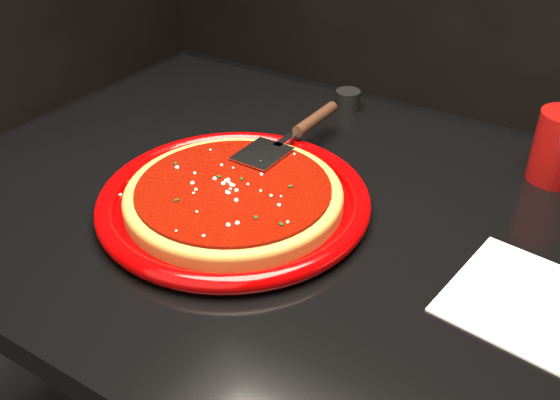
{
  "coord_description": "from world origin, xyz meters",
  "views": [
    {
      "loc": [
        0.33,
        -0.66,
        1.26
      ],
      "look_at": [
        -0.07,
        -0.02,
        0.77
      ],
      "focal_mm": 40.0,
      "sensor_mm": 36.0,
      "label": 1
    }
  ],
  "objects_px": {
    "cup": "(560,147)",
    "ramekin": "(348,100)",
    "plate": "(234,200)",
    "table": "(319,391)",
    "pizza_server": "(292,134)"
  },
  "relations": [
    {
      "from": "cup",
      "to": "plate",
      "type": "bearing_deg",
      "value": -137.97
    },
    {
      "from": "plate",
      "to": "ramekin",
      "type": "distance_m",
      "value": 0.4
    },
    {
      "from": "pizza_server",
      "to": "cup",
      "type": "relative_size",
      "value": 2.52
    },
    {
      "from": "cup",
      "to": "ramekin",
      "type": "height_order",
      "value": "cup"
    },
    {
      "from": "pizza_server",
      "to": "ramekin",
      "type": "xyz_separation_m",
      "value": [
        -0.01,
        0.23,
        -0.03
      ]
    },
    {
      "from": "table",
      "to": "plate",
      "type": "height_order",
      "value": "plate"
    },
    {
      "from": "cup",
      "to": "pizza_server",
      "type": "bearing_deg",
      "value": -156.14
    },
    {
      "from": "ramekin",
      "to": "plate",
      "type": "bearing_deg",
      "value": -87.39
    },
    {
      "from": "pizza_server",
      "to": "cup",
      "type": "height_order",
      "value": "cup"
    },
    {
      "from": "table",
      "to": "cup",
      "type": "height_order",
      "value": "cup"
    },
    {
      "from": "plate",
      "to": "cup",
      "type": "xyz_separation_m",
      "value": [
        0.37,
        0.34,
        0.04
      ]
    },
    {
      "from": "table",
      "to": "plate",
      "type": "relative_size",
      "value": 3.03
    },
    {
      "from": "table",
      "to": "pizza_server",
      "type": "distance_m",
      "value": 0.46
    },
    {
      "from": "plate",
      "to": "ramekin",
      "type": "xyz_separation_m",
      "value": [
        -0.02,
        0.39,
        0.0
      ]
    },
    {
      "from": "table",
      "to": "ramekin",
      "type": "relative_size",
      "value": 25.45
    }
  ]
}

